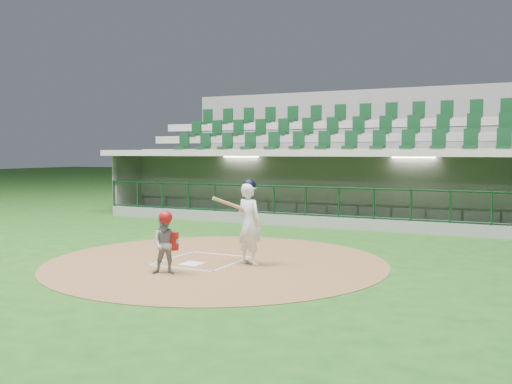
# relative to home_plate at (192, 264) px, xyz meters

# --- Properties ---
(ground) EXTENTS (120.00, 120.00, 0.00)m
(ground) POSITION_rel_home_plate_xyz_m (0.00, 0.70, -0.02)
(ground) COLOR #1B4A15
(ground) RESTS_ON ground
(dirt_circle) EXTENTS (7.20, 7.20, 0.01)m
(dirt_circle) POSITION_rel_home_plate_xyz_m (0.30, 0.50, -0.02)
(dirt_circle) COLOR brown
(dirt_circle) RESTS_ON ground
(home_plate) EXTENTS (0.43, 0.43, 0.02)m
(home_plate) POSITION_rel_home_plate_xyz_m (0.00, 0.00, 0.00)
(home_plate) COLOR white
(home_plate) RESTS_ON dirt_circle
(batter_box_chalk) EXTENTS (1.55, 1.80, 0.01)m
(batter_box_chalk) POSITION_rel_home_plate_xyz_m (0.00, 0.40, -0.00)
(batter_box_chalk) COLOR silver
(batter_box_chalk) RESTS_ON ground
(dugout_structure) EXTENTS (16.40, 3.70, 3.00)m
(dugout_structure) POSITION_rel_home_plate_xyz_m (0.16, 8.54, 0.93)
(dugout_structure) COLOR gray
(dugout_structure) RESTS_ON ground
(seating_deck) EXTENTS (17.00, 6.72, 5.15)m
(seating_deck) POSITION_rel_home_plate_xyz_m (0.00, 11.61, 1.40)
(seating_deck) COLOR slate
(seating_deck) RESTS_ON ground
(batter) EXTENTS (0.90, 0.93, 1.77)m
(batter) POSITION_rel_home_plate_xyz_m (1.06, 0.52, 0.88)
(batter) COLOR white
(batter) RESTS_ON dirt_circle
(catcher) EXTENTS (0.67, 0.61, 1.21)m
(catcher) POSITION_rel_home_plate_xyz_m (0.03, -0.97, 0.59)
(catcher) COLOR gray
(catcher) RESTS_ON dirt_circle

